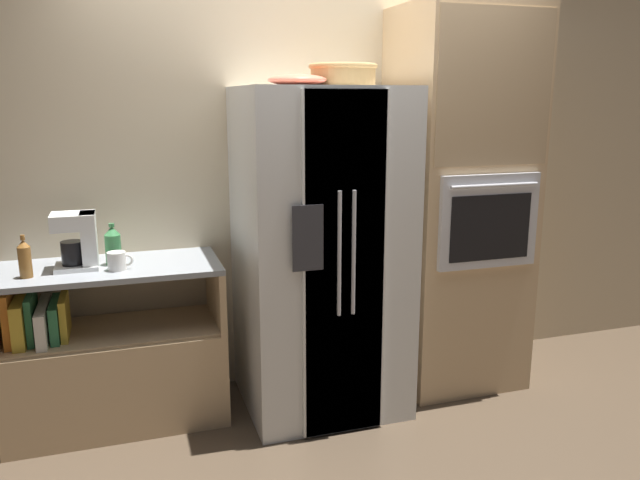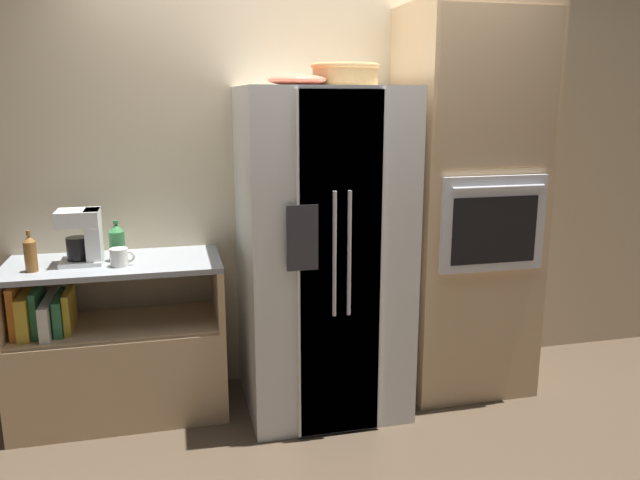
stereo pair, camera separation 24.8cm
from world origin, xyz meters
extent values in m
plane|color=#4C3D2D|center=(0.00, 0.00, 0.00)|extent=(20.00, 20.00, 0.00)
cube|color=beige|center=(0.00, 0.48, 1.40)|extent=(12.00, 0.06, 2.80)
cube|color=tan|center=(-1.08, 0.17, 0.26)|extent=(1.15, 0.56, 0.52)
cube|color=tan|center=(-1.08, 0.17, 0.53)|extent=(1.10, 0.51, 0.02)
cube|color=tan|center=(-1.63, 0.17, 0.69)|extent=(0.04, 0.56, 0.34)
cube|color=tan|center=(-0.52, 0.17, 0.69)|extent=(0.04, 0.56, 0.34)
cube|color=gray|center=(-1.08, 0.17, 0.88)|extent=(1.15, 0.56, 0.03)
cube|color=orange|center=(-1.57, 0.14, 0.68)|extent=(0.04, 0.30, 0.28)
cube|color=gold|center=(-1.52, 0.14, 0.65)|extent=(0.06, 0.37, 0.23)
cube|color=#337A4C|center=(-1.47, 0.14, 0.66)|extent=(0.03, 0.30, 0.24)
cube|color=silver|center=(-1.42, 0.14, 0.63)|extent=(0.05, 0.42, 0.18)
cube|color=#337A4C|center=(-1.36, 0.14, 0.64)|extent=(0.04, 0.31, 0.19)
cube|color=gold|center=(-1.32, 0.14, 0.65)|extent=(0.03, 0.28, 0.22)
cube|color=silver|center=(0.06, 0.05, 0.91)|extent=(0.88, 0.80, 1.82)
cube|color=silver|center=(0.06, -0.36, 0.91)|extent=(0.43, 0.02, 1.79)
cube|color=silver|center=(0.07, -0.36, 0.91)|extent=(0.43, 0.02, 1.79)
cylinder|color=#B2B2B7|center=(0.02, -0.39, 1.00)|extent=(0.02, 0.02, 0.64)
cylinder|color=#B2B2B7|center=(0.10, -0.39, 1.00)|extent=(0.02, 0.02, 0.64)
cube|color=#2D2D33|center=(-0.14, -0.38, 1.09)|extent=(0.16, 0.01, 0.33)
cube|color=tan|center=(0.97, 0.11, 1.14)|extent=(0.75, 0.67, 2.28)
cube|color=silver|center=(0.97, -0.24, 1.09)|extent=(0.61, 0.04, 0.53)
cube|color=black|center=(0.97, -0.26, 1.05)|extent=(0.50, 0.01, 0.37)
cylinder|color=#B2B2B7|center=(0.97, -0.28, 1.29)|extent=(0.54, 0.02, 0.02)
cube|color=tan|center=(0.97, -0.23, 1.82)|extent=(0.70, 0.01, 0.84)
cylinder|color=tan|center=(0.20, 0.05, 1.88)|extent=(0.35, 0.35, 0.10)
torus|color=tan|center=(0.20, 0.05, 1.93)|extent=(0.37, 0.37, 0.03)
ellipsoid|color=#DB664C|center=(-0.09, -0.03, 1.85)|extent=(0.30, 0.30, 0.06)
cylinder|color=#33723F|center=(-1.05, 0.19, 0.97)|extent=(0.08, 0.08, 0.16)
cone|color=#33723F|center=(-1.05, 0.19, 1.08)|extent=(0.08, 0.08, 0.05)
cylinder|color=#33723F|center=(-1.05, 0.19, 1.11)|extent=(0.03, 0.03, 0.02)
cylinder|color=brown|center=(-1.47, 0.06, 0.97)|extent=(0.06, 0.06, 0.16)
cone|color=brown|center=(-1.47, 0.06, 1.07)|extent=(0.06, 0.06, 0.03)
cylinder|color=brown|center=(-1.47, 0.06, 1.10)|extent=(0.02, 0.02, 0.03)
cylinder|color=silver|center=(-1.04, 0.07, 0.94)|extent=(0.09, 0.09, 0.10)
torus|color=silver|center=(-0.99, 0.07, 0.94)|extent=(0.07, 0.01, 0.07)
cube|color=white|center=(-1.23, 0.16, 0.90)|extent=(0.22, 0.19, 0.02)
cylinder|color=black|center=(-1.25, 0.16, 0.98)|extent=(0.11, 0.11, 0.12)
cube|color=white|center=(-1.16, 0.16, 1.04)|extent=(0.08, 0.16, 0.29)
cube|color=white|center=(-1.23, 0.16, 1.15)|extent=(0.22, 0.19, 0.08)
camera|label=1|loc=(-0.99, -3.22, 1.77)|focal=35.00mm
camera|label=2|loc=(-0.75, -3.29, 1.77)|focal=35.00mm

